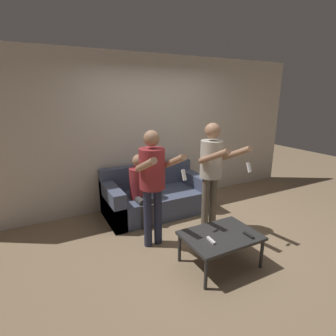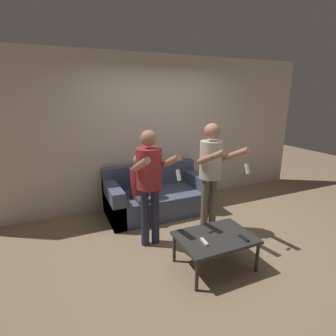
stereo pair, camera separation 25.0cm
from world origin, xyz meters
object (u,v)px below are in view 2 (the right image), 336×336
(person_standing_right, at_px, (211,166))
(coffee_table, at_px, (215,239))
(remote_near, at_px, (244,238))
(remote_far, at_px, (204,242))
(person_seated, at_px, (141,186))
(couch, at_px, (157,197))
(person_standing_left, at_px, (150,176))

(person_standing_right, height_order, coffee_table, person_standing_right)
(remote_near, height_order, remote_far, same)
(person_seated, distance_m, remote_far, 1.62)
(couch, relative_size, remote_far, 11.45)
(person_standing_left, xyz_separation_m, remote_far, (0.34, -0.84, -0.58))
(couch, xyz_separation_m, remote_near, (0.33, -1.92, 0.15))
(person_standing_left, xyz_separation_m, person_seated, (0.12, 0.76, -0.40))
(coffee_table, height_order, remote_near, remote_near)
(person_standing_left, bearing_deg, couch, 64.29)
(couch, height_order, coffee_table, couch)
(person_standing_left, distance_m, coffee_table, 1.13)
(remote_far, bearing_deg, remote_near, -13.85)
(coffee_table, relative_size, remote_far, 5.82)
(person_seated, bearing_deg, couch, 31.60)
(person_seated, bearing_deg, person_standing_left, -99.23)
(couch, distance_m, person_seated, 0.52)
(couch, bearing_deg, remote_near, -80.26)
(person_seated, distance_m, remote_near, 1.85)
(couch, relative_size, person_seated, 1.58)
(couch, bearing_deg, remote_far, -94.13)
(person_seated, height_order, coffee_table, person_seated)
(person_standing_right, bearing_deg, person_standing_left, 179.60)
(person_standing_right, relative_size, coffee_table, 1.84)
(person_seated, bearing_deg, remote_far, -82.38)
(person_standing_left, xyz_separation_m, person_standing_right, (0.94, -0.01, 0.03))
(person_standing_right, xyz_separation_m, coffee_table, (-0.40, -0.76, -0.66))
(person_standing_left, height_order, person_standing_right, person_standing_right)
(person_seated, xyz_separation_m, coffee_table, (0.41, -1.53, -0.23))
(person_standing_right, relative_size, person_seated, 1.47)
(person_standing_right, bearing_deg, coffee_table, -117.87)
(person_seated, bearing_deg, remote_near, -68.48)
(remote_near, bearing_deg, couch, 99.74)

